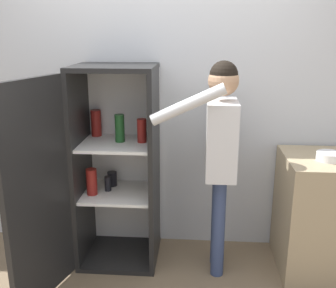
% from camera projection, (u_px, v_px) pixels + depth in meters
% --- Properties ---
extents(wall_back, '(7.00, 0.06, 2.55)m').
position_uv_depth(wall_back, '(162.00, 99.00, 3.25)').
color(wall_back, silver).
rests_on(wall_back, ground_plane).
extents(refrigerator, '(0.84, 1.15, 1.58)m').
position_uv_depth(refrigerator, '(103.00, 170.00, 3.02)').
color(refrigerator, black).
rests_on(refrigerator, ground_plane).
extents(person, '(0.61, 0.51, 1.63)m').
position_uv_depth(person, '(220.00, 141.00, 2.85)').
color(person, '#384770').
rests_on(person, ground_plane).
extents(counter, '(0.68, 0.65, 0.92)m').
position_uv_depth(counter, '(325.00, 214.00, 3.03)').
color(counter, tan).
rests_on(counter, ground_plane).
extents(bowl, '(0.19, 0.19, 0.06)m').
position_uv_depth(bowl, '(330.00, 156.00, 2.84)').
color(bowl, white).
rests_on(bowl, counter).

